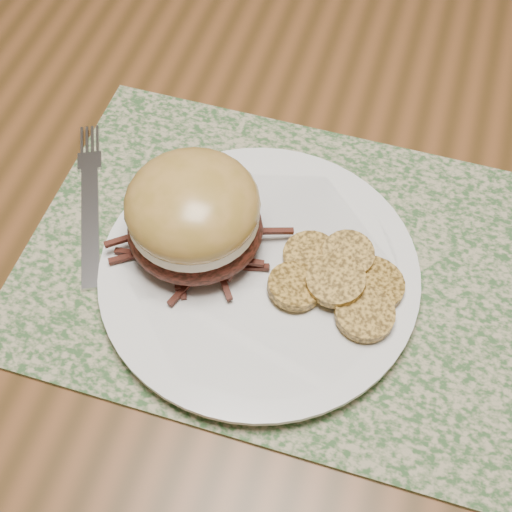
{
  "coord_description": "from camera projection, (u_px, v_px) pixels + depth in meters",
  "views": [
    {
      "loc": [
        -0.17,
        -0.51,
        1.29
      ],
      "look_at": [
        -0.27,
        -0.2,
        0.79
      ],
      "focal_mm": 50.0,
      "sensor_mm": 36.0,
      "label": 1
    }
  ],
  "objects": [
    {
      "name": "ground",
      "position": [
        427.0,
        439.0,
        1.32
      ],
      "size": [
        3.5,
        3.5,
        0.0
      ],
      "primitive_type": "plane",
      "color": "brown",
      "rests_on": "ground"
    },
    {
      "name": "placemat",
      "position": [
        281.0,
        263.0,
        0.63
      ],
      "size": [
        0.45,
        0.33,
        0.0
      ],
      "primitive_type": "cube",
      "color": "#32542B",
      "rests_on": "dining_table"
    },
    {
      "name": "dinner_plate",
      "position": [
        259.0,
        273.0,
        0.62
      ],
      "size": [
        0.26,
        0.26,
        0.02
      ],
      "primitive_type": "cylinder",
      "color": "white",
      "rests_on": "placemat"
    },
    {
      "name": "pork_sandwich",
      "position": [
        194.0,
        215.0,
        0.59
      ],
      "size": [
        0.14,
        0.14,
        0.09
      ],
      "rotation": [
        0.0,
        0.0,
        0.3
      ],
      "color": "black",
      "rests_on": "dinner_plate"
    },
    {
      "name": "roasted_potatoes",
      "position": [
        340.0,
        280.0,
        0.59
      ],
      "size": [
        0.13,
        0.11,
        0.03
      ],
      "color": "#B78735",
      "rests_on": "dinner_plate"
    },
    {
      "name": "fork",
      "position": [
        90.0,
        201.0,
        0.67
      ],
      "size": [
        0.1,
        0.18,
        0.0
      ],
      "rotation": [
        0.0,
        0.0,
        0.43
      ],
      "color": "#B3B4BA",
      "rests_on": "placemat"
    }
  ]
}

